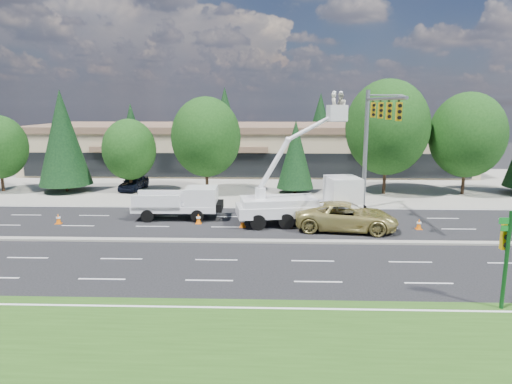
{
  "coord_description": "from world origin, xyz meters",
  "views": [
    {
      "loc": [
        2.81,
        -25.71,
        8.02
      ],
      "look_at": [
        1.86,
        3.06,
        2.4
      ],
      "focal_mm": 32.0,
      "sensor_mm": 36.0,
      "label": 1
    }
  ],
  "objects_px": {
    "street_sign_pole": "(506,249)",
    "utility_pickup": "(182,206)",
    "bucket_truck": "(309,196)",
    "minivan": "(346,216)",
    "signal_mast": "(373,131)"
  },
  "relations": [
    {
      "from": "street_sign_pole",
      "to": "utility_pickup",
      "type": "distance_m",
      "value": 20.75
    },
    {
      "from": "street_sign_pole",
      "to": "utility_pickup",
      "type": "xyz_separation_m",
      "value": [
        -15.45,
        13.77,
        -1.52
      ]
    },
    {
      "from": "signal_mast",
      "to": "minivan",
      "type": "xyz_separation_m",
      "value": [
        -2.37,
        -4.24,
        -5.16
      ]
    },
    {
      "from": "utility_pickup",
      "to": "street_sign_pole",
      "type": "bearing_deg",
      "value": -42.99
    },
    {
      "from": "street_sign_pole",
      "to": "minivan",
      "type": "bearing_deg",
      "value": 111.19
    },
    {
      "from": "street_sign_pole",
      "to": "bucket_truck",
      "type": "relative_size",
      "value": 0.45
    },
    {
      "from": "utility_pickup",
      "to": "minivan",
      "type": "distance_m",
      "value": 11.4
    },
    {
      "from": "utility_pickup",
      "to": "minivan",
      "type": "relative_size",
      "value": 0.91
    },
    {
      "from": "signal_mast",
      "to": "utility_pickup",
      "type": "height_order",
      "value": "signal_mast"
    },
    {
      "from": "street_sign_pole",
      "to": "minivan",
      "type": "distance_m",
      "value": 12.11
    },
    {
      "from": "utility_pickup",
      "to": "bucket_truck",
      "type": "xyz_separation_m",
      "value": [
        8.86,
        -1.03,
        0.96
      ]
    },
    {
      "from": "bucket_truck",
      "to": "minivan",
      "type": "relative_size",
      "value": 1.36
    },
    {
      "from": "utility_pickup",
      "to": "minivan",
      "type": "height_order",
      "value": "utility_pickup"
    },
    {
      "from": "utility_pickup",
      "to": "bucket_truck",
      "type": "height_order",
      "value": "bucket_truck"
    },
    {
      "from": "street_sign_pole",
      "to": "utility_pickup",
      "type": "relative_size",
      "value": 0.68
    }
  ]
}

